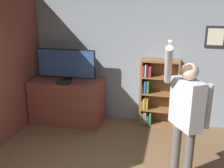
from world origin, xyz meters
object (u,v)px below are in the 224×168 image
(television, at_px, (66,64))
(game_console, at_px, (63,82))
(bookshelf, at_px, (155,94))
(person, at_px, (186,113))

(television, relative_size, game_console, 5.00)
(game_console, height_order, bookshelf, bookshelf)
(bookshelf, xyz_separation_m, person, (0.51, -1.77, 0.41))
(game_console, height_order, person, person)
(television, height_order, bookshelf, television)
(television, height_order, person, person)
(television, xyz_separation_m, person, (2.33, -1.54, -0.18))
(game_console, distance_m, person, 2.63)
(game_console, distance_m, bookshelf, 1.88)
(bookshelf, relative_size, person, 0.67)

